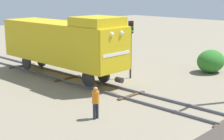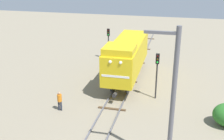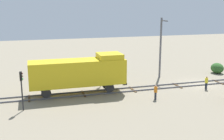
% 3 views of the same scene
% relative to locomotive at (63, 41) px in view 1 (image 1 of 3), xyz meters
% --- Properties ---
extents(locomotive, '(2.90, 11.60, 4.60)m').
position_rel_locomotive_xyz_m(locomotive, '(0.00, 0.00, 0.00)').
color(locomotive, gold).
rests_on(locomotive, railway_track).
extents(traffic_signal_mid, '(0.32, 0.34, 4.28)m').
position_rel_locomotive_xyz_m(traffic_signal_mid, '(3.40, -3.65, 0.20)').
color(traffic_signal_mid, '#262628').
rests_on(traffic_signal_mid, ground).
extents(worker_by_signal, '(0.38, 0.38, 1.70)m').
position_rel_locomotive_xyz_m(worker_by_signal, '(-4.20, -7.83, -1.78)').
color(worker_by_signal, '#262B38').
rests_on(worker_by_signal, ground).
extents(bush_mid, '(2.51, 2.06, 1.83)m').
position_rel_locomotive_xyz_m(bush_mid, '(9.26, -7.09, -1.86)').
color(bush_mid, '#2A6E26').
rests_on(bush_mid, ground).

